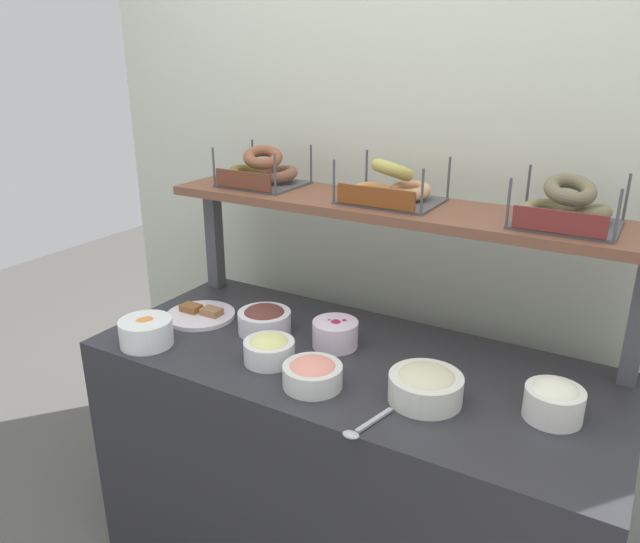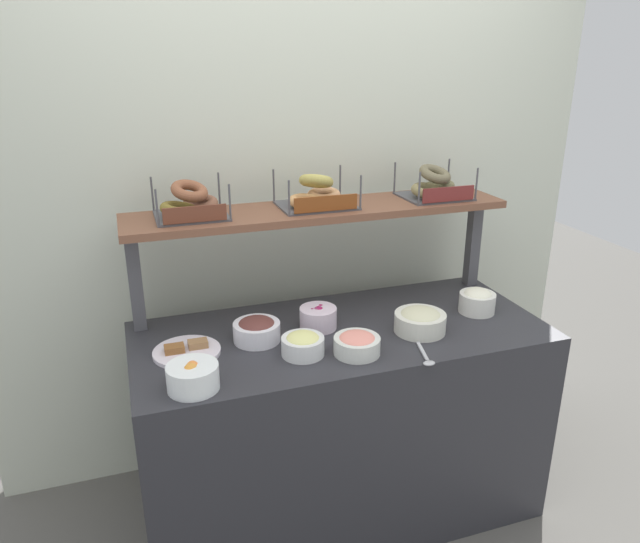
{
  "view_description": "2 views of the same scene",
  "coord_description": "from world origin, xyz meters",
  "views": [
    {
      "loc": [
        0.76,
        -1.47,
        1.74
      ],
      "look_at": [
        -0.14,
        0.05,
        1.09
      ],
      "focal_mm": 33.95,
      "sensor_mm": 36.0,
      "label": 1
    },
    {
      "loc": [
        -0.76,
        -1.97,
        1.88
      ],
      "look_at": [
        -0.06,
        0.08,
        1.08
      ],
      "focal_mm": 33.49,
      "sensor_mm": 36.0,
      "label": 2
    }
  ],
  "objects": [
    {
      "name": "serving_plate_white",
      "position": [
        -0.6,
        0.0,
        0.86
      ],
      "size": [
        0.24,
        0.24,
        0.04
      ],
      "color": "white",
      "rests_on": "deli_counter"
    },
    {
      "name": "bagel_basket_sesame",
      "position": [
        -0.01,
        0.28,
        1.33
      ],
      "size": [
        0.3,
        0.26,
        0.15
      ],
      "color": "#4C4C51",
      "rests_on": "upper_shelf"
    },
    {
      "name": "upper_shelf",
      "position": [
        0.0,
        0.27,
        1.26
      ],
      "size": [
        1.57,
        0.32,
        0.03
      ],
      "primitive_type": "cube",
      "color": "brown",
      "rests_on": "shelf_riser_left"
    },
    {
      "name": "shelf_riser_right",
      "position": [
        0.74,
        0.27,
        1.05
      ],
      "size": [
        0.05,
        0.05,
        0.4
      ],
      "primitive_type": "cube",
      "color": "#4C4C51",
      "rests_on": "deli_counter"
    },
    {
      "name": "bowl_chocolate_spread",
      "position": [
        -0.33,
        0.02,
        0.9
      ],
      "size": [
        0.18,
        0.18,
        0.09
      ],
      "color": "white",
      "rests_on": "deli_counter"
    },
    {
      "name": "deli_counter",
      "position": [
        0.0,
        0.0,
        0.42
      ],
      "size": [
        1.61,
        0.7,
        0.85
      ],
      "primitive_type": "cube",
      "color": "#2D2D33",
      "rests_on": "ground_plane"
    },
    {
      "name": "bowl_fruit_salad",
      "position": [
        -0.61,
        -0.25,
        0.9
      ],
      "size": [
        0.17,
        0.17,
        0.09
      ],
      "color": "white",
      "rests_on": "deli_counter"
    },
    {
      "name": "serving_spoon_near_plate",
      "position": [
        0.2,
        -0.32,
        0.86
      ],
      "size": [
        0.07,
        0.17,
        0.01
      ],
      "color": "#B7B7BC",
      "rests_on": "deli_counter"
    },
    {
      "name": "bagel_basket_cinnamon_raisin",
      "position": [
        -0.51,
        0.28,
        1.33
      ],
      "size": [
        0.28,
        0.26,
        0.14
      ],
      "color": "#4C4C51",
      "rests_on": "upper_shelf"
    },
    {
      "name": "bowl_egg_salad",
      "position": [
        -0.2,
        -0.14,
        0.89
      ],
      "size": [
        0.15,
        0.15,
        0.09
      ],
      "color": "white",
      "rests_on": "deli_counter"
    },
    {
      "name": "bagel_basket_poppy",
      "position": [
        0.52,
        0.27,
        1.33
      ],
      "size": [
        0.29,
        0.26,
        0.14
      ],
      "color": "#4C4C51",
      "rests_on": "upper_shelf"
    },
    {
      "name": "bowl_lox_spread",
      "position": [
        -0.02,
        -0.2,
        0.89
      ],
      "size": [
        0.17,
        0.17,
        0.08
      ],
      "color": "white",
      "rests_on": "deli_counter"
    },
    {
      "name": "back_wall",
      "position": [
        0.0,
        0.55,
        1.2
      ],
      "size": [
        2.81,
        0.06,
        2.4
      ],
      "primitive_type": "cube",
      "color": "beige",
      "rests_on": "ground_plane"
    },
    {
      "name": "bowl_potato_salad",
      "position": [
        0.28,
        -0.11,
        0.9
      ],
      "size": [
        0.2,
        0.2,
        0.09
      ],
      "color": "white",
      "rests_on": "deli_counter"
    },
    {
      "name": "bowl_cream_cheese",
      "position": [
        0.6,
        -0.02,
        0.9
      ],
      "size": [
        0.15,
        0.15,
        0.11
      ],
      "color": "white",
      "rests_on": "deli_counter"
    },
    {
      "name": "shelf_riser_left",
      "position": [
        -0.74,
        0.27,
        1.05
      ],
      "size": [
        0.05,
        0.05,
        0.4
      ],
      "primitive_type": "cube",
      "color": "#4C4C51",
      "rests_on": "deli_counter"
    },
    {
      "name": "bowl_beet_salad",
      "position": [
        -0.08,
        0.05,
        0.89
      ],
      "size": [
        0.15,
        0.15,
        0.09
      ],
      "color": "white",
      "rests_on": "deli_counter"
    }
  ]
}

